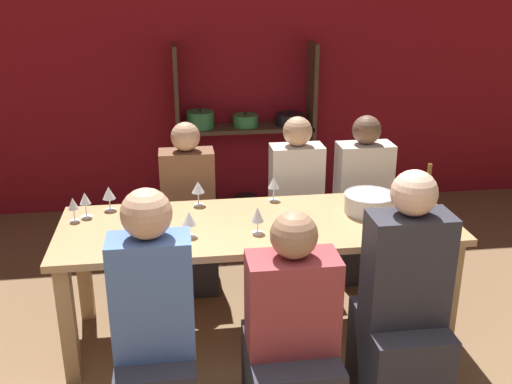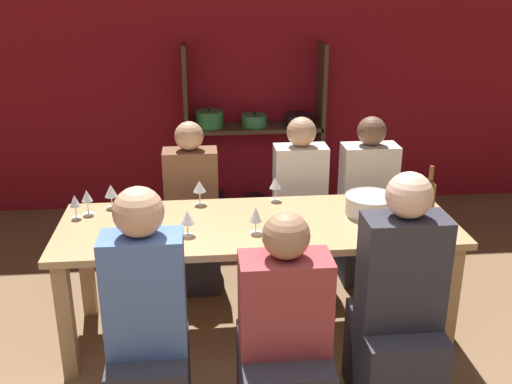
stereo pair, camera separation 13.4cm
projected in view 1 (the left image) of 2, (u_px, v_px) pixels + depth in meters
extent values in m
cube|color=maroon|center=(210.00, 61.00, 5.30)|extent=(8.80, 0.06, 2.70)
cube|color=#4C3828|center=(178.00, 133.00, 5.28)|extent=(0.04, 0.30, 1.52)
cube|color=#4C3828|center=(311.00, 128.00, 5.43)|extent=(0.04, 0.30, 1.52)
cube|color=#4C3828|center=(246.00, 207.00, 5.61)|extent=(1.20, 0.30, 0.04)
cylinder|color=black|center=(203.00, 201.00, 5.53)|extent=(0.25, 0.25, 0.13)
sphere|color=black|center=(203.00, 193.00, 5.51)|extent=(0.02, 0.02, 0.02)
cylinder|color=black|center=(246.00, 201.00, 5.59)|extent=(0.20, 0.20, 0.09)
sphere|color=black|center=(246.00, 195.00, 5.57)|extent=(0.02, 0.02, 0.02)
cylinder|color=#235BAD|center=(288.00, 198.00, 5.64)|extent=(0.22, 0.22, 0.10)
sphere|color=black|center=(288.00, 191.00, 5.62)|extent=(0.02, 0.02, 0.02)
cube|color=#4C3828|center=(245.00, 128.00, 5.35)|extent=(1.20, 0.30, 0.04)
cylinder|color=#338447|center=(200.00, 120.00, 5.26)|extent=(0.24, 0.24, 0.15)
sphere|color=black|center=(200.00, 110.00, 5.23)|extent=(0.02, 0.02, 0.02)
cylinder|color=#338447|center=(245.00, 120.00, 5.32)|extent=(0.23, 0.23, 0.11)
sphere|color=black|center=(245.00, 113.00, 5.30)|extent=(0.02, 0.02, 0.02)
cylinder|color=black|center=(290.00, 119.00, 5.38)|extent=(0.25, 0.25, 0.10)
sphere|color=black|center=(290.00, 112.00, 5.35)|extent=(0.02, 0.02, 0.02)
cube|color=tan|center=(258.00, 225.00, 3.46)|extent=(2.29, 0.80, 0.04)
cube|color=tan|center=(68.00, 325.00, 3.16)|extent=(0.08, 0.08, 0.70)
cube|color=tan|center=(449.00, 296.00, 3.43)|extent=(0.08, 0.08, 0.70)
cube|color=tan|center=(84.00, 268.00, 3.75)|extent=(0.08, 0.08, 0.70)
cube|color=tan|center=(408.00, 248.00, 4.03)|extent=(0.08, 0.08, 0.70)
cylinder|color=#B7BABC|center=(369.00, 203.00, 3.58)|extent=(0.30, 0.30, 0.12)
torus|color=#B7BABC|center=(370.00, 195.00, 3.56)|extent=(0.31, 0.31, 0.01)
cylinder|color=brown|center=(427.00, 199.00, 3.54)|extent=(0.07, 0.07, 0.20)
cone|color=brown|center=(429.00, 180.00, 3.50)|extent=(0.07, 0.07, 0.03)
cylinder|color=brown|center=(430.00, 171.00, 3.47)|extent=(0.03, 0.03, 0.08)
cylinder|color=white|center=(190.00, 236.00, 3.28)|extent=(0.06, 0.06, 0.00)
cylinder|color=white|center=(190.00, 230.00, 3.26)|extent=(0.01, 0.01, 0.07)
cone|color=white|center=(189.00, 218.00, 3.24)|extent=(0.08, 0.08, 0.07)
cylinder|color=maroon|center=(189.00, 221.00, 3.25)|extent=(0.04, 0.04, 0.03)
cylinder|color=white|center=(374.00, 240.00, 3.23)|extent=(0.06, 0.06, 0.00)
cylinder|color=white|center=(375.00, 232.00, 3.22)|extent=(0.01, 0.01, 0.09)
cone|color=white|center=(376.00, 217.00, 3.19)|extent=(0.07, 0.07, 0.09)
cylinder|color=maroon|center=(376.00, 221.00, 3.19)|extent=(0.04, 0.04, 0.04)
cylinder|color=white|center=(87.00, 216.00, 3.53)|extent=(0.07, 0.07, 0.00)
cylinder|color=white|center=(86.00, 210.00, 3.52)|extent=(0.01, 0.01, 0.08)
cone|color=white|center=(85.00, 198.00, 3.49)|extent=(0.07, 0.07, 0.07)
cylinder|color=beige|center=(85.00, 201.00, 3.50)|extent=(0.04, 0.04, 0.03)
cylinder|color=white|center=(75.00, 221.00, 3.48)|extent=(0.06, 0.06, 0.00)
cylinder|color=white|center=(74.00, 215.00, 3.46)|extent=(0.01, 0.01, 0.07)
cone|color=white|center=(73.00, 203.00, 3.44)|extent=(0.06, 0.06, 0.07)
cylinder|color=maroon|center=(73.00, 206.00, 3.45)|extent=(0.03, 0.03, 0.03)
cylinder|color=white|center=(273.00, 200.00, 3.79)|extent=(0.06, 0.06, 0.00)
cylinder|color=white|center=(273.00, 194.00, 3.78)|extent=(0.01, 0.01, 0.08)
cone|color=white|center=(274.00, 183.00, 3.75)|extent=(0.07, 0.07, 0.07)
cylinder|color=white|center=(110.00, 209.00, 3.64)|extent=(0.06, 0.06, 0.00)
cylinder|color=white|center=(110.00, 204.00, 3.62)|extent=(0.01, 0.01, 0.07)
cone|color=white|center=(109.00, 193.00, 3.60)|extent=(0.08, 0.08, 0.08)
cylinder|color=white|center=(258.00, 232.00, 3.32)|extent=(0.06, 0.06, 0.00)
cylinder|color=white|center=(258.00, 227.00, 3.31)|extent=(0.01, 0.01, 0.07)
cone|color=white|center=(258.00, 214.00, 3.28)|extent=(0.07, 0.07, 0.08)
cylinder|color=beige|center=(258.00, 218.00, 3.29)|extent=(0.04, 0.04, 0.03)
cylinder|color=white|center=(445.00, 236.00, 3.27)|extent=(0.06, 0.06, 0.00)
cylinder|color=white|center=(446.00, 230.00, 3.26)|extent=(0.01, 0.01, 0.07)
cone|color=white|center=(447.00, 218.00, 3.23)|extent=(0.07, 0.07, 0.07)
cylinder|color=white|center=(150.00, 224.00, 3.43)|extent=(0.06, 0.06, 0.00)
cylinder|color=white|center=(150.00, 218.00, 3.42)|extent=(0.01, 0.01, 0.07)
cone|color=white|center=(149.00, 205.00, 3.39)|extent=(0.07, 0.07, 0.08)
cylinder|color=beige|center=(149.00, 209.00, 3.40)|extent=(0.04, 0.04, 0.03)
cylinder|color=white|center=(199.00, 205.00, 3.71)|extent=(0.06, 0.06, 0.00)
cylinder|color=white|center=(198.00, 198.00, 3.70)|extent=(0.01, 0.01, 0.08)
cone|color=white|center=(198.00, 187.00, 3.67)|extent=(0.08, 0.08, 0.07)
cylinder|color=maroon|center=(198.00, 190.00, 3.68)|extent=(0.04, 0.04, 0.03)
cube|color=#2D2D38|center=(398.00, 358.00, 3.07)|extent=(0.40, 0.50, 0.48)
cube|color=#2D2D38|center=(407.00, 268.00, 2.89)|extent=(0.40, 0.22, 0.56)
sphere|color=beige|center=(414.00, 193.00, 2.75)|extent=(0.22, 0.22, 0.22)
cube|color=#2D2D38|center=(190.00, 255.00, 4.22)|extent=(0.36, 0.45, 0.44)
cube|color=brown|center=(188.00, 190.00, 4.05)|extent=(0.36, 0.20, 0.54)
sphere|color=tan|center=(185.00, 137.00, 3.92)|extent=(0.19, 0.19, 0.19)
cube|color=#4C70B7|center=(152.00, 296.00, 2.69)|extent=(0.37, 0.20, 0.58)
sphere|color=tan|center=(146.00, 214.00, 2.55)|extent=(0.22, 0.22, 0.22)
cube|color=#2D2D38|center=(295.00, 248.00, 4.31)|extent=(0.36, 0.45, 0.45)
cube|color=silver|center=(296.00, 184.00, 4.14)|extent=(0.36, 0.20, 0.55)
sphere|color=tan|center=(298.00, 131.00, 4.01)|extent=(0.20, 0.20, 0.20)
cube|color=#2D2D38|center=(290.00, 382.00, 2.94)|extent=(0.42, 0.53, 0.42)
cube|color=#99383D|center=(292.00, 303.00, 2.78)|extent=(0.42, 0.23, 0.48)
sphere|color=#9E7556|center=(294.00, 235.00, 2.66)|extent=(0.22, 0.22, 0.22)
cube|color=#2D2D38|center=(359.00, 241.00, 4.40)|extent=(0.38, 0.48, 0.47)
cube|color=silver|center=(363.00, 179.00, 4.23)|extent=(0.38, 0.21, 0.51)
sphere|color=brown|center=(367.00, 130.00, 4.10)|extent=(0.20, 0.20, 0.20)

